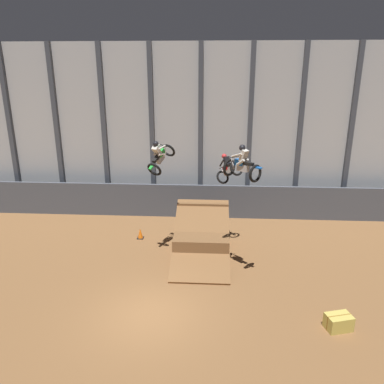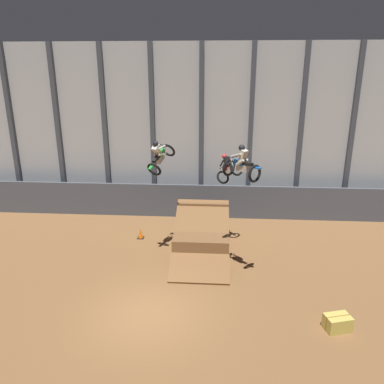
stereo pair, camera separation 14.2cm
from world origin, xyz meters
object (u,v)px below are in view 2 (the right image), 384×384
at_px(rider_bike_left_air, 160,156).
at_px(rider_bike_right_air, 242,165).
at_px(dirt_ramp, 202,236).
at_px(rider_bike_center_air, 228,169).
at_px(traffic_cone_near_ramp, 141,233).
at_px(hay_bale_trackside, 338,323).

relative_size(rider_bike_left_air, rider_bike_right_air, 1.15).
xyz_separation_m(dirt_ramp, rider_bike_right_air, (1.71, -2.55, 4.41)).
distance_m(dirt_ramp, rider_bike_left_air, 4.71).
distance_m(rider_bike_center_air, traffic_cone_near_ramp, 6.07).
xyz_separation_m(rider_bike_center_air, traffic_cone_near_ramp, (-4.74, 0.05, -3.78)).
relative_size(rider_bike_left_air, rider_bike_center_air, 1.02).
xyz_separation_m(rider_bike_left_air, rider_bike_right_air, (3.70, -2.16, 0.16)).
distance_m(dirt_ramp, hay_bale_trackside, 7.81).
bearing_deg(traffic_cone_near_ramp, rider_bike_right_air, -36.66).
distance_m(rider_bike_left_air, hay_bale_trackside, 10.17).
bearing_deg(rider_bike_left_air, traffic_cone_near_ramp, 156.79).
height_order(rider_bike_left_air, rider_bike_right_air, rider_bike_right_air).
height_order(rider_bike_left_air, traffic_cone_near_ramp, rider_bike_left_air).
bearing_deg(rider_bike_right_air, dirt_ramp, 78.06).
bearing_deg(rider_bike_left_air, hay_bale_trackside, -11.89).
distance_m(rider_bike_left_air, rider_bike_center_air, 3.79).
distance_m(rider_bike_center_air, hay_bale_trackside, 8.93).
bearing_deg(dirt_ramp, rider_bike_center_air, 44.02).
xyz_separation_m(dirt_ramp, traffic_cone_near_ramp, (-3.46, 1.29, -0.52)).
xyz_separation_m(rider_bike_right_air, traffic_cone_near_ramp, (-5.16, 3.84, -4.93)).
bearing_deg(dirt_ramp, traffic_cone_near_ramp, 159.57).
xyz_separation_m(rider_bike_center_air, rider_bike_right_air, (0.42, -3.80, 1.14)).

